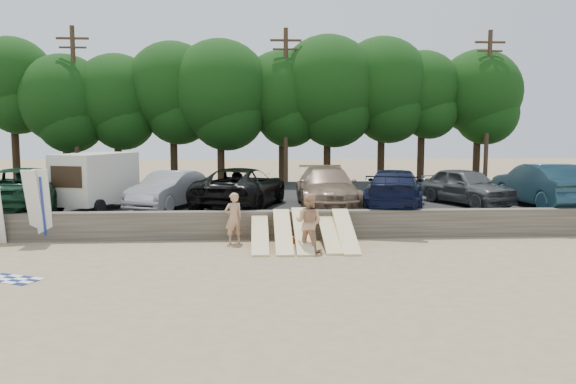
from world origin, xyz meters
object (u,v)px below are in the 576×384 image
at_px(car_3, 241,187).
at_px(car_5, 394,189).
at_px(beachgoer_a, 233,218).
at_px(beachgoer_b, 309,222).
at_px(car_1, 26,189).
at_px(car_6, 466,186).
at_px(box_trailer, 96,178).
at_px(car_7, 542,185).
at_px(cooler, 307,237).
at_px(car_4, 327,187).
at_px(car_2, 170,190).

relative_size(car_3, car_5, 1.08).
relative_size(beachgoer_a, beachgoer_b, 0.94).
distance_m(car_1, beachgoer_a, 9.05).
bearing_deg(beachgoer_a, car_6, 179.79).
xyz_separation_m(box_trailer, beachgoer_b, (8.03, -5.06, -1.03)).
distance_m(box_trailer, car_6, 15.37).
distance_m(car_7, cooler, 10.75).
height_order(car_6, beachgoer_b, car_6).
bearing_deg(car_4, car_3, 178.72).
xyz_separation_m(car_2, beachgoer_a, (2.74, -4.02, -0.57)).
bearing_deg(cooler, car_4, 90.10).
bearing_deg(beachgoer_b, car_2, -18.35).
height_order(box_trailer, car_1, box_trailer).
bearing_deg(beachgoer_a, car_4, -157.65).
height_order(car_3, car_6, car_3).
height_order(car_2, car_7, car_7).
xyz_separation_m(car_1, cooler, (10.85, -3.42, -1.40)).
distance_m(car_4, cooler, 4.19).
height_order(car_2, car_6, car_6).
relative_size(car_7, cooler, 14.32).
bearing_deg(car_5, car_4, 4.33).
bearing_deg(car_6, car_1, 161.44).
bearing_deg(car_7, car_3, -4.41).
xyz_separation_m(car_2, cooler, (5.30, -3.88, -1.29)).
distance_m(car_1, car_2, 5.58).
xyz_separation_m(box_trailer, car_4, (9.28, 0.28, -0.44)).
relative_size(box_trailer, car_1, 0.64).
xyz_separation_m(car_2, beachgoer_b, (5.19, -5.43, -0.51)).
bearing_deg(cooler, car_7, 35.47).
xyz_separation_m(car_4, car_6, (6.07, 0.46, -0.03)).
xyz_separation_m(car_5, beachgoer_a, (-6.40, -3.37, -0.62)).
bearing_deg(car_4, car_2, 179.84).
relative_size(box_trailer, beachgoer_a, 2.24).
xyz_separation_m(car_6, beachgoer_a, (-9.76, -4.40, -0.61)).
relative_size(box_trailer, car_4, 0.69).
height_order(car_2, beachgoer_b, car_2).
bearing_deg(car_2, car_4, 20.91).
height_order(box_trailer, car_3, box_trailer).
bearing_deg(car_6, car_7, -37.75).
xyz_separation_m(car_1, car_4, (11.99, 0.38, -0.04)).
bearing_deg(car_3, car_1, 18.85).
relative_size(box_trailer, car_7, 0.72).
bearing_deg(car_5, cooler, 56.23).
xyz_separation_m(car_7, beachgoer_a, (-12.65, -3.54, -0.72)).
bearing_deg(box_trailer, car_7, 19.51).
relative_size(car_4, car_7, 1.04).
height_order(car_3, beachgoer_a, car_3).
distance_m(car_2, beachgoer_a, 4.90).
distance_m(car_1, car_4, 12.00).
bearing_deg(car_1, car_7, 170.03).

